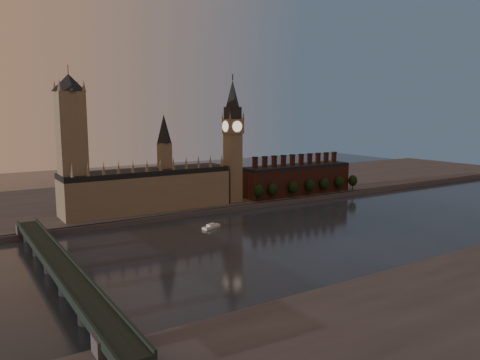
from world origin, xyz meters
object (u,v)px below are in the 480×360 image
object	(u,v)px
river_boat	(211,226)
victoria_tower	(72,142)
big_ben	(233,140)
westminster_bridge	(60,269)

from	to	relation	value
river_boat	victoria_tower	bearing A→B (deg)	117.85
big_ben	westminster_bridge	distance (m)	205.83
victoria_tower	big_ben	size ratio (longest dim) A/B	1.01
victoria_tower	big_ben	distance (m)	130.12
victoria_tower	westminster_bridge	bearing A→B (deg)	-106.56
big_ben	river_boat	xyz separation A→B (m)	(-53.75, -58.07, -55.66)
big_ben	westminster_bridge	bearing A→B (deg)	-145.67
victoria_tower	westminster_bridge	distance (m)	133.21
victoria_tower	westminster_bridge	world-z (taller)	victoria_tower
victoria_tower	river_boat	world-z (taller)	victoria_tower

